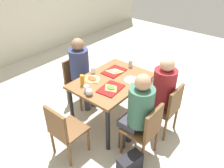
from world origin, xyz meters
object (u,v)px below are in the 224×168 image
plastic_cup_b (133,84)px  foil_bundle (89,92)px  tray_red_near (111,89)px  person_far_side (81,68)px  person_in_red (138,109)px  handbag (130,165)px  main_table (112,85)px  pizza_slice_c (92,79)px  paper_plate_center (93,79)px  paper_plate_near_edge (132,80)px  pizza_slice_b (115,71)px  soda_can (131,64)px  chair_left_end (63,129)px  pizza_slice_a (111,87)px  condiment_bottle (82,80)px  chair_far_side (77,78)px  plastic_cup_a (93,70)px  chair_near_right (168,107)px  chair_near_left (146,129)px  tray_red_far (114,71)px  plastic_cup_c (86,89)px  person_in_brown_jacket (161,89)px

plastic_cup_b → foil_bundle: bearing=147.4°
tray_red_near → person_far_side: bearing=75.9°
person_in_red → handbag: person_in_red is taller
main_table → foil_bundle: 0.52m
pizza_slice_c → handbag: (-0.46, -1.05, -0.64)m
paper_plate_center → paper_plate_near_edge: 0.58m
pizza_slice_b → soda_can: size_ratio=2.08×
paper_plate_near_edge → soda_can: 0.41m
foil_bundle → paper_plate_center: bearing=38.2°
main_table → chair_left_end: bearing=180.0°
paper_plate_center → pizza_slice_c: size_ratio=0.86×
pizza_slice_a → foil_bundle: bearing=157.0°
handbag → condiment_bottle: bearing=76.1°
paper_plate_center → tray_red_near: bearing=-94.4°
chair_far_side → plastic_cup_a: bearing=-93.7°
tray_red_near → plastic_cup_a: size_ratio=3.60×
chair_near_right → condiment_bottle: bearing=123.0°
chair_near_left → pizza_slice_c: bearing=84.2°
paper_plate_center → condiment_bottle: size_ratio=1.38×
person_in_red → paper_plate_center: size_ratio=5.65×
main_table → plastic_cup_b: 0.39m
person_in_red → pizza_slice_b: 0.93m
pizza_slice_b → plastic_cup_b: bearing=-110.1°
person_in_red → handbag: 0.70m
pizza_slice_a → condiment_bottle: condiment_bottle is taller
person_far_side → plastic_cup_a: (-0.03, -0.31, 0.09)m
paper_plate_center → chair_far_side: bearing=73.0°
pizza_slice_c → main_table: bearing=-51.1°
main_table → pizza_slice_b: pizza_slice_b is taller
soda_can → tray_red_far: bearing=160.2°
paper_plate_near_edge → pizza_slice_c: pizza_slice_c is taller
person_far_side → plastic_cup_c: 0.77m
plastic_cup_b → plastic_cup_c: (-0.50, 0.42, 0.00)m
person_in_brown_jacket → plastic_cup_a: person_in_brown_jacket is taller
condiment_bottle → handbag: 1.30m
tray_red_near → pizza_slice_b: pizza_slice_b is taller
person_in_brown_jacket → plastic_cup_b: (-0.26, 0.31, 0.09)m
pizza_slice_b → condiment_bottle: condiment_bottle is taller
person_in_red → person_far_side: 1.37m
chair_near_right → tray_red_far: chair_near_right is taller
tray_red_far → pizza_slice_b: 0.02m
handbag → pizza_slice_b: bearing=47.9°
soda_can → pizza_slice_a: bearing=-166.5°
person_in_red → pizza_slice_a: person_in_red is taller
person_in_brown_jacket → person_far_side: (-0.29, 1.33, 0.00)m
tray_red_near → paper_plate_center: (0.03, 0.38, -0.00)m
main_table → paper_plate_near_edge: paper_plate_near_edge is taller
pizza_slice_c → handbag: 1.32m
chair_near_left → paper_plate_center: (0.12, 1.04, 0.29)m
chair_far_side → tray_red_near: size_ratio=2.31×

